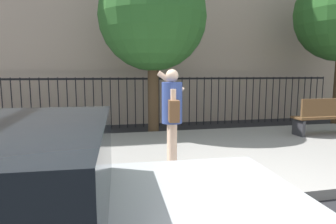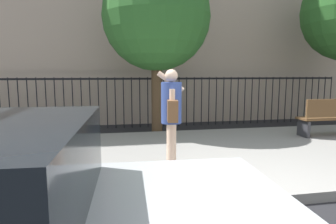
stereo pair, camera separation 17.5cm
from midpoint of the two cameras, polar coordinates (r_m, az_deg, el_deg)
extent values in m
plane|color=black|center=(4.03, 15.74, -17.88)|extent=(60.00, 60.00, 0.00)
cube|color=gray|center=(5.90, 5.49, -8.54)|extent=(28.00, 4.40, 0.15)
cube|color=black|center=(9.26, -1.57, 6.64)|extent=(12.00, 0.04, 0.06)
cylinder|color=black|center=(9.59, -30.45, 1.12)|extent=(0.03, 0.03, 1.60)
cylinder|color=black|center=(9.52, -28.99, 1.18)|extent=(0.03, 0.03, 1.60)
cylinder|color=black|center=(9.45, -27.51, 1.23)|extent=(0.03, 0.03, 1.60)
cylinder|color=black|center=(9.38, -26.00, 1.28)|extent=(0.03, 0.03, 1.60)
cylinder|color=black|center=(9.33, -24.48, 1.34)|extent=(0.03, 0.03, 1.60)
cylinder|color=black|center=(9.28, -22.93, 1.39)|extent=(0.03, 0.03, 1.60)
cylinder|color=black|center=(9.24, -21.38, 1.44)|extent=(0.03, 0.03, 1.60)
cylinder|color=black|center=(9.20, -19.81, 1.50)|extent=(0.03, 0.03, 1.60)
cylinder|color=black|center=(9.17, -18.22, 1.55)|extent=(0.03, 0.03, 1.60)
cylinder|color=black|center=(9.15, -16.63, 1.60)|extent=(0.03, 0.03, 1.60)
cylinder|color=black|center=(9.14, -15.04, 1.65)|extent=(0.03, 0.03, 1.60)
cylinder|color=black|center=(9.13, -13.43, 1.70)|extent=(0.03, 0.03, 1.60)
cylinder|color=black|center=(9.13, -11.83, 1.74)|extent=(0.03, 0.03, 1.60)
cylinder|color=black|center=(9.14, -10.23, 1.79)|extent=(0.03, 0.03, 1.60)
cylinder|color=black|center=(9.15, -8.63, 1.83)|extent=(0.03, 0.03, 1.60)
cylinder|color=black|center=(9.17, -7.04, 1.88)|extent=(0.03, 0.03, 1.60)
cylinder|color=black|center=(9.20, -5.46, 1.92)|extent=(0.03, 0.03, 1.60)
cylinder|color=black|center=(9.24, -3.89, 1.96)|extent=(0.03, 0.03, 1.60)
cylinder|color=black|center=(9.28, -2.33, 1.99)|extent=(0.03, 0.03, 1.60)
cylinder|color=black|center=(9.33, -0.78, 2.03)|extent=(0.03, 0.03, 1.60)
cylinder|color=black|center=(9.38, 0.74, 2.06)|extent=(0.03, 0.03, 1.60)
cylinder|color=black|center=(9.44, 2.25, 2.10)|extent=(0.03, 0.03, 1.60)
cylinder|color=black|center=(9.51, 3.74, 2.13)|extent=(0.03, 0.03, 1.60)
cylinder|color=black|center=(9.59, 5.20, 2.15)|extent=(0.03, 0.03, 1.60)
cylinder|color=black|center=(9.67, 6.64, 2.18)|extent=(0.03, 0.03, 1.60)
cylinder|color=black|center=(9.76, 8.06, 2.21)|extent=(0.03, 0.03, 1.60)
cylinder|color=black|center=(9.85, 9.45, 2.23)|extent=(0.03, 0.03, 1.60)
cylinder|color=black|center=(9.95, 10.82, 2.25)|extent=(0.03, 0.03, 1.60)
cylinder|color=black|center=(10.05, 12.15, 2.27)|extent=(0.03, 0.03, 1.60)
cylinder|color=black|center=(10.16, 13.46, 2.29)|extent=(0.03, 0.03, 1.60)
cylinder|color=black|center=(10.28, 14.74, 2.30)|extent=(0.03, 0.03, 1.60)
cylinder|color=black|center=(10.40, 15.99, 2.32)|extent=(0.03, 0.03, 1.60)
cylinder|color=black|center=(10.52, 17.21, 2.33)|extent=(0.03, 0.03, 1.60)
cylinder|color=black|center=(10.65, 18.41, 2.34)|extent=(0.03, 0.03, 1.60)
cylinder|color=black|center=(10.78, 19.57, 2.35)|extent=(0.03, 0.03, 1.60)
cylinder|color=black|center=(10.92, 20.71, 2.36)|extent=(0.03, 0.03, 1.60)
cylinder|color=black|center=(11.06, 21.81, 2.37)|extent=(0.03, 0.03, 1.60)
cylinder|color=black|center=(11.21, 22.89, 2.38)|extent=(0.03, 0.03, 1.60)
cylinder|color=black|center=(11.36, 23.94, 2.39)|extent=(0.03, 0.03, 1.60)
cylinder|color=black|center=(11.51, 24.96, 2.39)|extent=(0.03, 0.03, 1.60)
cylinder|color=black|center=(11.67, 25.96, 2.40)|extent=(0.03, 0.03, 1.60)
cylinder|color=black|center=(11.83, 26.92, 2.40)|extent=(0.03, 0.03, 1.60)
cylinder|color=black|center=(12.00, 27.87, 2.40)|extent=(0.03, 0.03, 1.60)
cylinder|color=beige|center=(4.99, -0.36, -6.22)|extent=(0.15, 0.15, 0.75)
cylinder|color=beige|center=(4.79, -0.15, -6.80)|extent=(0.15, 0.15, 0.75)
cylinder|color=#33478C|center=(4.76, -0.26, 1.84)|extent=(0.38, 0.38, 0.68)
sphere|color=beige|center=(4.74, -0.26, 7.22)|extent=(0.21, 0.21, 0.21)
cylinder|color=beige|center=(4.94, -0.47, 6.03)|extent=(0.48, 0.15, 0.37)
cylinder|color=beige|center=(4.57, -0.04, 1.33)|extent=(0.09, 0.09, 0.52)
cube|color=black|center=(4.89, 0.29, 7.00)|extent=(0.02, 0.07, 0.15)
cube|color=brown|center=(4.52, 0.03, 0.22)|extent=(0.19, 0.30, 0.34)
cube|color=brown|center=(8.36, 27.86, -0.91)|extent=(1.60, 0.45, 0.05)
cube|color=brown|center=(8.18, 28.87, 0.83)|extent=(1.60, 0.06, 0.44)
cube|color=#333338|center=(7.97, 23.91, -2.89)|extent=(0.08, 0.41, 0.40)
cylinder|color=#4C3823|center=(7.92, -3.58, 3.99)|extent=(0.30, 0.30, 2.42)
sphere|color=#2D6628|center=(8.05, -3.71, 18.36)|extent=(2.87, 2.87, 2.87)
camera|label=1|loc=(0.09, -90.98, -0.13)|focal=30.73mm
camera|label=2|loc=(0.09, 89.02, 0.13)|focal=30.73mm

